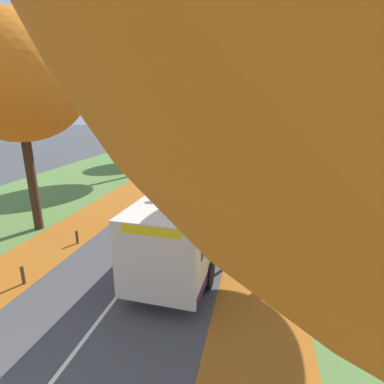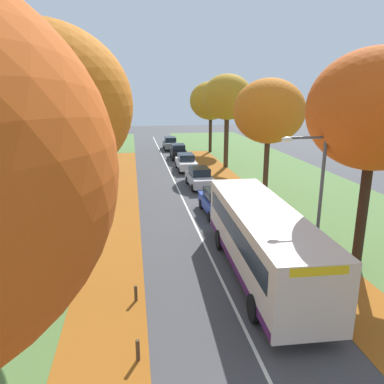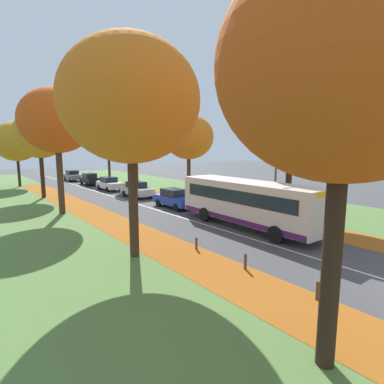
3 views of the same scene
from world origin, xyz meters
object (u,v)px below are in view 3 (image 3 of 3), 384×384
object	(u,v)px
tree_left_mid	(57,121)
car_silver_following	(137,189)
tree_right_near	(291,123)
tree_right_distant	(108,140)
car_black_fourth_in_line	(90,179)
tree_left_nearest	(346,67)
tree_left_far	(39,135)
tree_left_near	(130,101)
car_white_third_in_line	(109,184)
bollard_second	(318,291)
car_grey_trailing	(73,176)
tree_right_mid	(189,137)
car_blue_lead	(174,198)
streetlamp_right	(273,169)
bollard_fourth	(196,243)
bollard_third	(245,262)
tree_right_far	(135,133)
tree_left_distant	(16,141)
bus	(248,201)

from	to	relation	value
tree_left_mid	car_silver_following	xyz separation A→B (m)	(8.32, 3.37, -6.29)
tree_right_near	tree_right_distant	xyz separation A→B (m)	(-0.00, 32.40, -0.54)
tree_left_mid	car_black_fourth_in_line	xyz separation A→B (m)	(8.22, 16.77, -6.29)
tree_left_nearest	tree_left_far	bearing A→B (deg)	89.13
tree_left_near	car_white_third_in_line	size ratio (longest dim) A/B	2.37
tree_left_mid	tree_right_near	xyz separation A→B (m)	(12.80, -11.60, -0.22)
bollard_second	car_grey_trailing	bearing A→B (deg)	83.33
tree_right_mid	car_silver_following	distance (m)	7.62
car_blue_lead	streetlamp_right	bearing A→B (deg)	-77.27
tree_left_nearest	tree_left_near	xyz separation A→B (m)	(-0.14, 9.30, 0.40)
bollard_fourth	car_white_third_in_line	xyz separation A→B (m)	(5.20, 23.04, 0.50)
bollard_third	car_white_third_in_line	bearing A→B (deg)	78.85
tree_right_far	bollard_third	size ratio (longest dim) A/B	13.45
tree_right_far	car_grey_trailing	size ratio (longest dim) A/B	2.18
tree_left_distant	tree_right_mid	bearing A→B (deg)	-58.93
tree_left_mid	tree_left_far	xyz separation A→B (m)	(0.67, 9.19, -0.76)
tree_left_nearest	car_grey_trailing	distance (m)	45.89
tree_left_near	tree_right_distant	bearing A→B (deg)	68.71
car_blue_lead	car_black_fourth_in_line	xyz separation A→B (m)	(-0.02, 20.27, 0.00)
tree_right_near	car_blue_lead	world-z (taller)	tree_right_near
tree_left_far	car_white_third_in_line	bearing A→B (deg)	6.80
tree_left_far	tree_right_far	bearing A→B (deg)	9.07
tree_left_nearest	tree_left_distant	xyz separation A→B (m)	(0.09, 42.08, -0.84)
tree_left_far	car_grey_trailing	xyz separation A→B (m)	(7.31, 14.48, -5.53)
bollard_second	car_grey_trailing	xyz separation A→B (m)	(5.05, 43.14, 0.48)
streetlamp_right	car_white_third_in_line	world-z (taller)	streetlamp_right
bollard_fourth	car_black_fourth_in_line	bearing A→B (deg)	79.98
tree_left_distant	bollard_second	distance (m)	40.86
tree_right_far	tree_left_mid	bearing A→B (deg)	-138.28
tree_right_distant	tree_right_mid	bearing A→B (deg)	-90.15
tree_left_near	car_black_fourth_in_line	size ratio (longest dim) A/B	2.35
tree_right_far	car_black_fourth_in_line	bearing A→B (deg)	126.25
tree_right_mid	car_black_fourth_in_line	size ratio (longest dim) A/B	2.00
bollard_fourth	car_white_third_in_line	bearing A→B (deg)	77.29
tree_right_mid	streetlamp_right	bearing A→B (deg)	-101.67
tree_right_near	bollard_fourth	xyz separation A→B (m)	(-9.83, -1.36, -6.57)
tree_left_nearest	bollard_second	size ratio (longest dim) A/B	13.95
tree_left_near	car_silver_following	bearing A→B (deg)	61.56
tree_right_mid	bus	xyz separation A→B (m)	(-4.48, -11.96, -4.48)
tree_right_distant	streetlamp_right	distance (m)	33.11
bollard_fourth	bollard_second	bearing A→B (deg)	-90.33
tree_left_distant	bollard_fourth	distance (m)	34.44
streetlamp_right	car_blue_lead	world-z (taller)	streetlamp_right
tree_left_far	car_blue_lead	size ratio (longest dim) A/B	2.05
car_black_fourth_in_line	car_grey_trailing	xyz separation A→B (m)	(-0.25, 6.89, 0.00)
tree_left_near	tree_right_near	bearing A→B (deg)	1.22
tree_right_far	bollard_second	size ratio (longest dim) A/B	13.87
tree_right_far	streetlamp_right	world-z (taller)	tree_right_far
bollard_fourth	car_black_fourth_in_line	world-z (taller)	car_black_fourth_in_line
bollard_second	bollard_fourth	xyz separation A→B (m)	(0.04, 6.51, -0.02)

